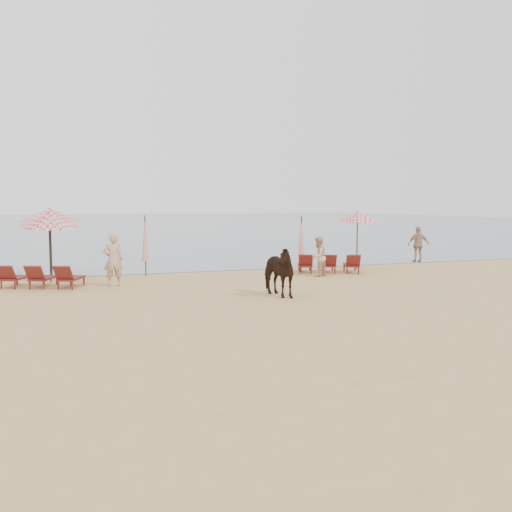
# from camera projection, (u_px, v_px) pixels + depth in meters

# --- Properties ---
(ground) EXTENTS (120.00, 120.00, 0.00)m
(ground) POSITION_uv_depth(u_px,v_px,m) (320.00, 314.00, 14.94)
(ground) COLOR tan
(ground) RESTS_ON ground
(sea) EXTENTS (160.00, 140.00, 0.06)m
(sea) POSITION_uv_depth(u_px,v_px,m) (96.00, 222.00, 89.96)
(sea) COLOR #51606B
(sea) RESTS_ON ground
(lounger_cluster_left) EXTENTS (2.94, 2.38, 0.56)m
(lounger_cluster_left) POSITION_uv_depth(u_px,v_px,m) (41.00, 277.00, 19.55)
(lounger_cluster_left) COLOR maroon
(lounger_cluster_left) RESTS_ON ground
(lounger_cluster_right) EXTENTS (2.89, 2.32, 0.55)m
(lounger_cluster_right) POSITION_uv_depth(u_px,v_px,m) (328.00, 264.00, 23.80)
(lounger_cluster_right) COLOR maroon
(lounger_cluster_right) RESTS_ON ground
(umbrella_open_left_a) EXTENTS (2.38, 2.38, 2.71)m
(umbrella_open_left_a) POSITION_uv_depth(u_px,v_px,m) (50.00, 215.00, 22.25)
(umbrella_open_left_a) COLOR black
(umbrella_open_left_a) RESTS_ON ground
(umbrella_open_left_b) EXTENTS (2.08, 2.12, 2.65)m
(umbrella_open_left_b) POSITION_uv_depth(u_px,v_px,m) (49.00, 220.00, 20.92)
(umbrella_open_left_b) COLOR black
(umbrella_open_left_b) RESTS_ON ground
(umbrella_open_right) EXTENTS (2.09, 2.09, 2.55)m
(umbrella_open_right) POSITION_uv_depth(u_px,v_px,m) (357.00, 217.00, 25.21)
(umbrella_open_right) COLOR black
(umbrella_open_right) RESTS_ON ground
(umbrella_closed_left) EXTENTS (0.29, 0.29, 2.42)m
(umbrella_closed_left) POSITION_uv_depth(u_px,v_px,m) (145.00, 239.00, 22.82)
(umbrella_closed_left) COLOR black
(umbrella_closed_left) RESTS_ON ground
(umbrella_closed_right) EXTENTS (0.29, 0.29, 2.37)m
(umbrella_closed_right) POSITION_uv_depth(u_px,v_px,m) (301.00, 238.00, 23.98)
(umbrella_closed_right) COLOR black
(umbrella_closed_right) RESTS_ON ground
(cow) EXTENTS (1.15, 1.99, 1.59)m
(cow) POSITION_uv_depth(u_px,v_px,m) (276.00, 271.00, 17.76)
(cow) COLOR black
(cow) RESTS_ON ground
(beachgoer_left) EXTENTS (0.68, 0.45, 1.86)m
(beachgoer_left) POSITION_uv_depth(u_px,v_px,m) (113.00, 260.00, 19.93)
(beachgoer_left) COLOR tan
(beachgoer_left) RESTS_ON ground
(beachgoer_right_a) EXTENTS (0.96, 0.90, 1.58)m
(beachgoer_right_a) POSITION_uv_depth(u_px,v_px,m) (318.00, 257.00, 22.62)
(beachgoer_right_a) COLOR tan
(beachgoer_right_a) RESTS_ON ground
(beachgoer_right_b) EXTENTS (1.12, 0.67, 1.78)m
(beachgoer_right_b) POSITION_uv_depth(u_px,v_px,m) (418.00, 244.00, 27.98)
(beachgoer_right_b) COLOR tan
(beachgoer_right_b) RESTS_ON ground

